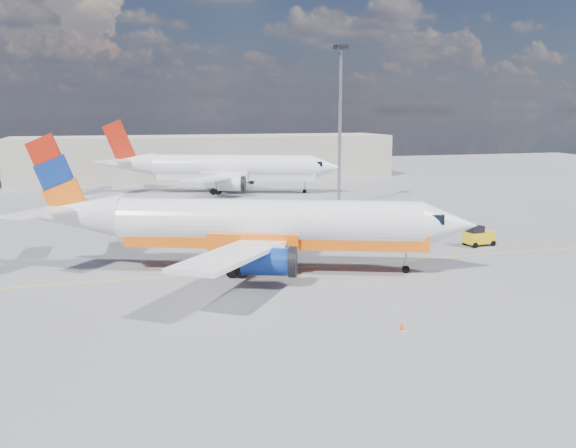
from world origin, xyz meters
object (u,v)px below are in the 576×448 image
object	(u,v)px
second_jet	(225,169)
traffic_cone	(402,326)
main_jet	(255,225)
gse_tug	(478,236)

from	to	relation	value
second_jet	traffic_cone	world-z (taller)	second_jet
main_jet	traffic_cone	size ratio (longest dim) A/B	68.67
second_jet	traffic_cone	bearing A→B (deg)	-71.33
main_jet	second_jet	distance (m)	49.93
main_jet	gse_tug	xyz separation A→B (m)	(22.52, 3.21, -2.73)
second_jet	traffic_cone	size ratio (longest dim) A/B	70.92
gse_tug	traffic_cone	world-z (taller)	gse_tug
gse_tug	traffic_cone	bearing A→B (deg)	-139.42
second_jet	gse_tug	distance (m)	48.82
second_jet	gse_tug	size ratio (longest dim) A/B	12.64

